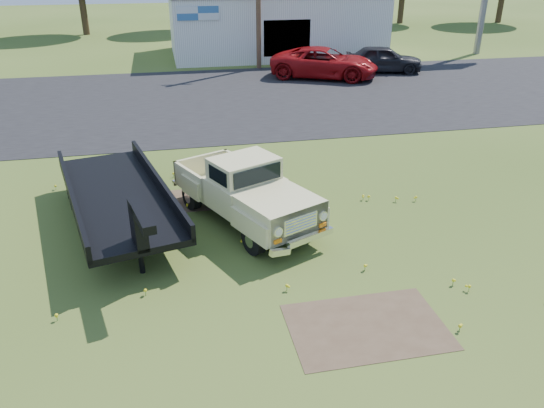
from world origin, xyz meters
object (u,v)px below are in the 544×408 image
(red_pickup, at_px, (324,63))
(dark_sedan, at_px, (383,59))
(flatbed_trailer, at_px, (117,192))
(vintage_pickup_truck, at_px, (245,190))

(red_pickup, height_order, dark_sedan, red_pickup)
(flatbed_trailer, height_order, dark_sedan, flatbed_trailer)
(dark_sedan, bearing_deg, red_pickup, 117.60)
(flatbed_trailer, relative_size, red_pickup, 1.15)
(vintage_pickup_truck, relative_size, flatbed_trailer, 0.72)
(vintage_pickup_truck, bearing_deg, flatbed_trailer, 146.31)
(vintage_pickup_truck, height_order, flatbed_trailer, flatbed_trailer)
(vintage_pickup_truck, relative_size, red_pickup, 0.83)
(vintage_pickup_truck, bearing_deg, red_pickup, 41.94)
(dark_sedan, bearing_deg, flatbed_trailer, 155.55)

